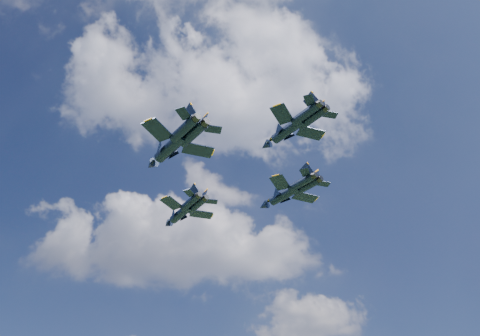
% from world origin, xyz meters
% --- Properties ---
extents(jet_lead, '(12.68, 14.82, 3.77)m').
position_xyz_m(jet_lead, '(-7.09, 22.16, 56.63)').
color(jet_lead, black).
extents(jet_left, '(14.62, 16.22, 4.21)m').
position_xyz_m(jet_left, '(-6.51, 0.28, 55.96)').
color(jet_left, black).
extents(jet_right, '(14.81, 15.10, 4.07)m').
position_xyz_m(jet_right, '(14.24, 19.78, 59.54)').
color(jet_right, black).
extents(jet_slot, '(13.07, 13.98, 3.69)m').
position_xyz_m(jet_slot, '(13.43, -1.06, 58.55)').
color(jet_slot, black).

